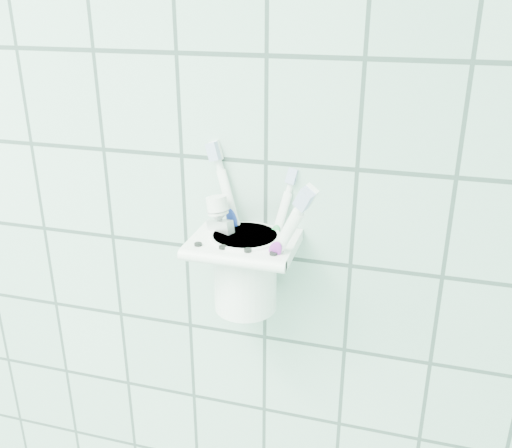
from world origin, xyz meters
TOP-DOWN VIEW (x-y plane):
  - holder_bracket at (0.66, 1.15)m, footprint 0.13×0.11m
  - cup at (0.66, 1.16)m, footprint 0.09×0.09m
  - toothbrush_pink at (0.67, 1.17)m, footprint 0.06×0.03m
  - toothbrush_blue at (0.67, 1.16)m, footprint 0.04×0.05m
  - toothbrush_orange at (0.67, 1.17)m, footprint 0.09×0.08m
  - toothpaste_tube at (0.64, 1.15)m, footprint 0.05×0.04m

SIDE VIEW (x-z plane):
  - cup at x=0.66m, z-range 1.20..1.30m
  - toothpaste_tube at x=0.64m, z-range 1.21..1.36m
  - holder_bracket at x=0.66m, z-range 1.27..1.30m
  - toothbrush_blue at x=0.67m, z-range 1.20..1.38m
  - toothbrush_pink at x=0.67m, z-range 1.20..1.41m
  - toothbrush_orange at x=0.67m, z-range 1.21..1.42m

